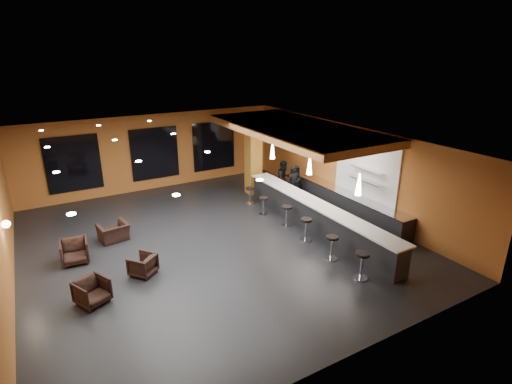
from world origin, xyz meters
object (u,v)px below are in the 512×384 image
bar_stool_1 (332,245)px  pendant_1 (310,165)px  bar_stool_4 (263,204)px  pendant_2 (272,150)px  staff_b (284,179)px  column (253,156)px  armchair_c (75,251)px  bar_stool_3 (287,213)px  prep_counter (347,204)px  bar_stool_0 (362,262)px  staff_c (295,182)px  armchair_d (114,232)px  bar_stool_5 (250,193)px  staff_a (294,184)px  armchair_b (143,265)px  armchair_a (92,292)px  bar_stool_2 (306,226)px  bar_counter (316,217)px  pendant_0 (359,184)px

bar_stool_1 → pendant_1: bearing=69.9°
bar_stool_4 → pendant_2: bearing=42.2°
staff_b → column: bearing=126.4°
column → armchair_c: bearing=-161.0°
pendant_2 → bar_stool_3: 2.95m
prep_counter → bar_stool_0: bearing=-127.4°
staff_c → bar_stool_4: bearing=-159.0°
staff_c → bar_stool_1: bearing=-114.8°
bar_stool_3 → staff_c: bearing=49.4°
armchair_d → pendant_1: bearing=152.4°
column → bar_stool_3: (-0.72, -3.78, -1.25)m
column → bar_stool_5: column is taller
column → prep_counter: bearing=-64.0°
pendant_2 → armchair_d: (-6.60, -0.19, -2.04)m
staff_b → armchair_d: (-7.57, -0.73, -0.52)m
pendant_1 → bar_stool_0: bearing=-103.5°
bar_stool_0 → bar_stool_4: bar_stool_0 is taller
bar_stool_4 → bar_stool_5: (0.12, 1.31, -0.00)m
bar_stool_1 → armchair_d: bearing=139.8°
staff_a → armchair_d: size_ratio=1.68×
column → bar_stool_1: column is taller
bar_stool_3 → bar_stool_5: size_ratio=1.09×
armchair_b → bar_stool_5: bar_stool_5 is taller
staff_b → bar_stool_3: size_ratio=2.10×
column → staff_a: column is taller
bar_stool_1 → bar_stool_3: (0.20, 2.81, -0.01)m
staff_c → armchair_d: bearing=180.0°
staff_b → armchair_d: staff_b is taller
pendant_2 → bar_stool_4: (-0.92, -0.83, -1.88)m
staff_a → armchair_a: bearing=-144.6°
staff_a → bar_stool_2: staff_a is taller
bar_counter → bar_stool_2: 0.98m
prep_counter → armchair_c: (-9.96, 1.35, -0.06)m
column → bar_stool_2: bearing=-99.2°
bar_stool_4 → armchair_d: bearing=173.6°
bar_stool_1 → bar_stool_3: bearing=85.9°
armchair_a → bar_stool_4: bar_stool_4 is taller
prep_counter → armchair_c: prep_counter is taller
staff_a → bar_stool_2: 3.78m
bar_counter → pendant_1: size_ratio=11.43×
bar_stool_0 → bar_stool_3: 4.13m
pendant_0 → armchair_d: pendant_0 is taller
pendant_1 → armchair_c: bearing=170.4°
pendant_0 → armchair_b: pendant_0 is taller
pendant_1 → staff_b: pendant_1 is taller
pendant_0 → staff_b: (0.97, 5.54, -1.53)m
column → pendant_1: 4.14m
pendant_1 → armchair_b: pendant_1 is taller
column → armchair_a: bearing=-146.1°
pendant_0 → pendant_2: size_ratio=1.00×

